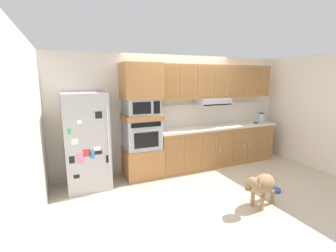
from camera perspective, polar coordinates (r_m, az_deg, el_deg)
The scene contains 18 objects.
ground_plane at distance 4.97m, azimuth 7.71°, elevation -12.79°, with size 9.60×9.60×0.00m, color beige.
back_kitchen_wall at distance 5.57m, azimuth 2.13°, elevation 3.33°, with size 6.20×0.12×2.50m, color beige.
side_panel_left at distance 3.96m, azimuth -28.95°, elevation -1.38°, with size 0.12×7.10×2.50m, color beige.
side_panel_right at distance 6.52m, azimuth 29.61°, elevation 3.03°, with size 0.12×7.10×2.50m, color silver.
refrigerator at distance 4.70m, azimuth -18.50°, elevation -3.37°, with size 0.76×0.73×1.76m.
oven_base_cabinet at distance 5.13m, azimuth -6.00°, elevation -8.38°, with size 0.74×0.62×0.60m, color #A8703D.
built_in_oven at distance 4.96m, azimuth -6.13°, elevation -1.84°, with size 0.70×0.62×0.60m.
appliance_mid_shelf at distance 4.89m, azimuth -6.23°, elevation 2.15°, with size 0.74×0.62×0.10m, color #A8703D.
microwave at distance 4.86m, azimuth -6.27°, elevation 4.60°, with size 0.64×0.54×0.32m.
appliance_upper_cabinet at distance 4.83m, azimuth -6.41°, elevation 10.50°, with size 0.74×0.62×0.68m, color #A8703D.
lower_cabinet_run at distance 5.87m, azimuth 11.36°, elevation -4.57°, with size 2.93×0.63×0.88m.
countertop_slab at distance 5.76m, azimuth 11.51°, elevation -0.15°, with size 2.97×0.64×0.04m, color silver.
backsplash_panel at distance 5.95m, azimuth 10.03°, elevation 2.90°, with size 2.97×0.02×0.50m, color silver.
upper_cabinet_with_hood at distance 5.75m, azimuth 11.13°, elevation 9.90°, with size 2.93×0.48×0.88m.
screwdriver at distance 6.33m, azimuth 19.83°, elevation 0.73°, with size 0.16×0.17×0.03m.
electric_kettle at distance 6.50m, azimuth 20.98°, elevation 1.81°, with size 0.17×0.17×0.24m.
dog at distance 4.20m, azimuth 20.97°, elevation -12.67°, with size 0.89×0.42×0.59m.
dog_food_bowl at distance 4.93m, azimuth 23.71°, elevation -13.51°, with size 0.20×0.20×0.06m.
Camera 1 is at (-2.39, -3.86, 2.02)m, focal length 26.03 mm.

